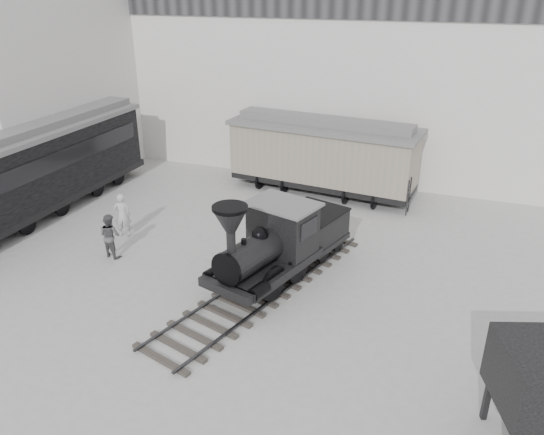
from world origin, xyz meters
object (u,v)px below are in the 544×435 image
at_px(visitor_a, 122,215).
at_px(visitor_b, 110,236).
at_px(boxcar, 323,154).
at_px(locomotive, 277,247).
at_px(passenger_coach, 26,171).

relative_size(visitor_a, visitor_b, 1.07).
distance_m(visitor_a, visitor_b, 1.79).
bearing_deg(boxcar, locomotive, -79.18).
bearing_deg(boxcar, passenger_coach, -141.20).
xyz_separation_m(locomotive, visitor_a, (-7.10, 1.16, -0.37)).
distance_m(boxcar, passenger_coach, 13.45).
height_order(boxcar, passenger_coach, passenger_coach).
bearing_deg(passenger_coach, locomotive, -5.98).
distance_m(locomotive, visitor_b, 6.53).
xyz_separation_m(visitor_a, visitor_b, (0.60, -1.68, -0.06)).
distance_m(locomotive, boxcar, 8.82).
height_order(locomotive, boxcar, boxcar).
relative_size(boxcar, visitor_a, 5.10).
relative_size(locomotive, boxcar, 1.08).
height_order(locomotive, visitor_b, locomotive).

